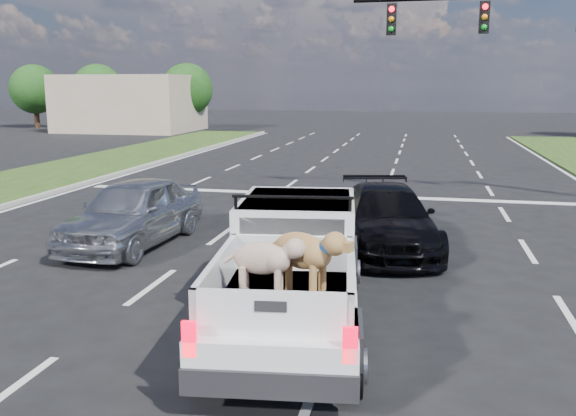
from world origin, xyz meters
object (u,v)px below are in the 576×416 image
traffic_signal (573,46)px  pickup_truck (292,266)px  silver_sedan (133,212)px  black_coupe (387,218)px

traffic_signal → pickup_truck: traffic_signal is taller
silver_sedan → black_coupe: bearing=12.7°
traffic_signal → black_coupe: 9.40m
pickup_truck → black_coupe: (1.12, 4.82, -0.24)m
silver_sedan → pickup_truck: bearing=-37.6°
pickup_truck → black_coupe: size_ratio=1.17×
silver_sedan → black_coupe: (5.61, 0.95, -0.08)m
pickup_truck → silver_sedan: pickup_truck is taller
traffic_signal → pickup_truck: size_ratio=1.67×
traffic_signal → silver_sedan: 13.75m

